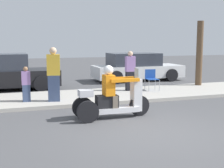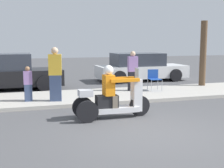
{
  "view_description": "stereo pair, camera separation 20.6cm",
  "coord_description": "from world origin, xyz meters",
  "px_view_note": "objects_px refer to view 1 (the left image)",
  "views": [
    {
      "loc": [
        -3.1,
        -6.23,
        2.12
      ],
      "look_at": [
        -0.44,
        1.62,
        0.94
      ],
      "focal_mm": 50.0,
      "sensor_mm": 36.0,
      "label": 1
    },
    {
      "loc": [
        -2.9,
        -6.29,
        2.12
      ],
      "look_at": [
        -0.44,
        1.62,
        0.94
      ],
      "focal_mm": 50.0,
      "sensor_mm": 36.0,
      "label": 2
    }
  ],
  "objects_px": {
    "spectator_by_tree": "(54,75)",
    "tree_trunk": "(199,53)",
    "motorcycle_trike": "(112,99)",
    "folding_chair_curbside": "(151,77)",
    "parked_car_lot_right": "(136,67)",
    "spectator_end_of_line": "(130,72)",
    "spectator_mid_group": "(26,85)"
  },
  "relations": [
    {
      "from": "motorcycle_trike",
      "to": "tree_trunk",
      "type": "bearing_deg",
      "value": 35.96
    },
    {
      "from": "motorcycle_trike",
      "to": "spectator_end_of_line",
      "type": "bearing_deg",
      "value": 60.89
    },
    {
      "from": "spectator_by_tree",
      "to": "motorcycle_trike",
      "type": "bearing_deg",
      "value": -61.65
    },
    {
      "from": "tree_trunk",
      "to": "folding_chair_curbside",
      "type": "bearing_deg",
      "value": -167.23
    },
    {
      "from": "motorcycle_trike",
      "to": "spectator_end_of_line",
      "type": "xyz_separation_m",
      "value": [
        1.94,
        3.48,
        0.34
      ]
    },
    {
      "from": "spectator_end_of_line",
      "to": "folding_chair_curbside",
      "type": "height_order",
      "value": "spectator_end_of_line"
    },
    {
      "from": "motorcycle_trike",
      "to": "spectator_mid_group",
      "type": "relative_size",
      "value": 1.87
    },
    {
      "from": "spectator_mid_group",
      "to": "spectator_by_tree",
      "type": "relative_size",
      "value": 0.65
    },
    {
      "from": "spectator_by_tree",
      "to": "spectator_end_of_line",
      "type": "xyz_separation_m",
      "value": [
        3.17,
        1.21,
        -0.1
      ]
    },
    {
      "from": "spectator_mid_group",
      "to": "parked_car_lot_right",
      "type": "bearing_deg",
      "value": 38.13
    },
    {
      "from": "folding_chair_curbside",
      "to": "spectator_mid_group",
      "type": "bearing_deg",
      "value": -170.23
    },
    {
      "from": "spectator_end_of_line",
      "to": "folding_chair_curbside",
      "type": "xyz_separation_m",
      "value": [
        0.84,
        -0.17,
        -0.24
      ]
    },
    {
      "from": "motorcycle_trike",
      "to": "parked_car_lot_right",
      "type": "relative_size",
      "value": 0.46
    },
    {
      "from": "spectator_mid_group",
      "to": "spectator_by_tree",
      "type": "bearing_deg",
      "value": -12.79
    },
    {
      "from": "spectator_mid_group",
      "to": "folding_chair_curbside",
      "type": "distance_m",
      "value": 4.94
    },
    {
      "from": "motorcycle_trike",
      "to": "tree_trunk",
      "type": "relative_size",
      "value": 0.76
    },
    {
      "from": "spectator_end_of_line",
      "to": "parked_car_lot_right",
      "type": "distance_m",
      "value": 3.98
    },
    {
      "from": "spectator_by_tree",
      "to": "spectator_end_of_line",
      "type": "height_order",
      "value": "spectator_by_tree"
    },
    {
      "from": "folding_chair_curbside",
      "to": "parked_car_lot_right",
      "type": "height_order",
      "value": "parked_car_lot_right"
    },
    {
      "from": "tree_trunk",
      "to": "parked_car_lot_right",
      "type": "bearing_deg",
      "value": 117.76
    },
    {
      "from": "parked_car_lot_right",
      "to": "tree_trunk",
      "type": "height_order",
      "value": "tree_trunk"
    },
    {
      "from": "motorcycle_trike",
      "to": "tree_trunk",
      "type": "xyz_separation_m",
      "value": [
        5.38,
        3.9,
        1.0
      ]
    },
    {
      "from": "motorcycle_trike",
      "to": "spectator_mid_group",
      "type": "xyz_separation_m",
      "value": [
        -2.09,
        2.47,
        0.15
      ]
    },
    {
      "from": "motorcycle_trike",
      "to": "parked_car_lot_right",
      "type": "distance_m",
      "value": 7.97
    },
    {
      "from": "spectator_end_of_line",
      "to": "tree_trunk",
      "type": "bearing_deg",
      "value": 6.91
    },
    {
      "from": "spectator_by_tree",
      "to": "tree_trunk",
      "type": "height_order",
      "value": "tree_trunk"
    },
    {
      "from": "folding_chair_curbside",
      "to": "parked_car_lot_right",
      "type": "relative_size",
      "value": 0.18
    },
    {
      "from": "parked_car_lot_right",
      "to": "tree_trunk",
      "type": "distance_m",
      "value": 3.65
    },
    {
      "from": "tree_trunk",
      "to": "motorcycle_trike",
      "type": "bearing_deg",
      "value": -144.04
    },
    {
      "from": "spectator_mid_group",
      "to": "tree_trunk",
      "type": "relative_size",
      "value": 0.41
    },
    {
      "from": "spectator_mid_group",
      "to": "tree_trunk",
      "type": "xyz_separation_m",
      "value": [
        7.47,
        1.43,
        0.85
      ]
    },
    {
      "from": "folding_chair_curbside",
      "to": "tree_trunk",
      "type": "xyz_separation_m",
      "value": [
        2.6,
        0.59,
        0.9
      ]
    }
  ]
}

